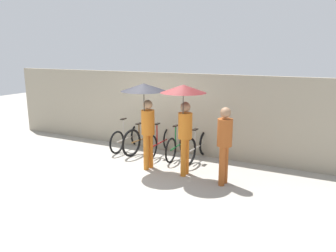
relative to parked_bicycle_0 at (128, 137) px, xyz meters
name	(u,v)px	position (x,y,z in m)	size (l,w,h in m)	color
ground_plane	(129,173)	(1.10, -1.63, -0.35)	(30.00, 30.00, 0.00)	#9E998E
back_wall	(168,112)	(1.10, 0.42, 0.77)	(11.32, 0.12, 2.25)	gray
parked_bicycle_0	(128,137)	(0.00, 0.00, 0.00)	(0.44, 1.69, 1.11)	black
parked_bicycle_1	(143,138)	(0.55, -0.03, 0.04)	(0.44, 1.80, 1.02)	black
parked_bicycle_2	(160,142)	(1.10, -0.02, 0.01)	(0.44, 1.74, 1.03)	black
parked_bicycle_3	(178,145)	(1.66, -0.04, 0.00)	(0.44, 1.62, 1.01)	black
parked_bicycle_4	(198,146)	(2.21, 0.01, 0.02)	(0.44, 1.68, 1.05)	black
pedestrian_leading	(145,101)	(1.36, -1.25, 1.33)	(1.07, 1.07, 2.11)	#C66B1E
pedestrian_center	(184,105)	(2.35, -1.23, 1.32)	(1.02, 1.02, 2.12)	#C66B1E
pedestrian_trailing	(225,140)	(3.31, -1.27, 0.64)	(0.32, 0.32, 1.70)	#9E4C1E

